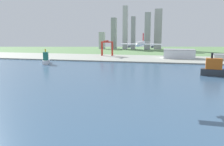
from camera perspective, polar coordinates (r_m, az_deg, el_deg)
name	(u,v)px	position (r m, az deg, el deg)	size (l,w,h in m)	color
ground_plane	(129,73)	(333.23, 4.26, -0.04)	(2400.00, 2400.00, 0.00)	#5B834F
water_bay	(122,81)	(275.07, 2.35, -2.07)	(840.00, 360.00, 0.15)	#385675
industrial_pier	(142,59)	(520.02, 7.45, 3.54)	(840.00, 140.00, 2.50)	#989B90
airplane_landing	(141,44)	(194.29, 7.05, 7.15)	(34.32, 39.07, 12.17)	white
ferry_boat	(46,59)	(452.20, -15.88, 3.22)	(22.72, 38.37, 27.96)	white
container_barge	(220,70)	(339.66, 24.98, 0.73)	(57.00, 18.71, 30.58)	#2D3338
port_crane_red	(107,45)	(568.40, -1.25, 7.01)	(28.40, 37.70, 37.32)	#B72D23
warehouse_main	(179,54)	(535.08, 16.10, 4.59)	(66.89, 40.90, 19.44)	silver
warehouse_annex	(222,57)	(524.87, 25.36, 3.56)	(36.11, 25.54, 12.28)	silver
distant_skyline	(137,31)	(856.67, 6.13, 10.11)	(225.28, 56.28, 154.70)	#ABAFAE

